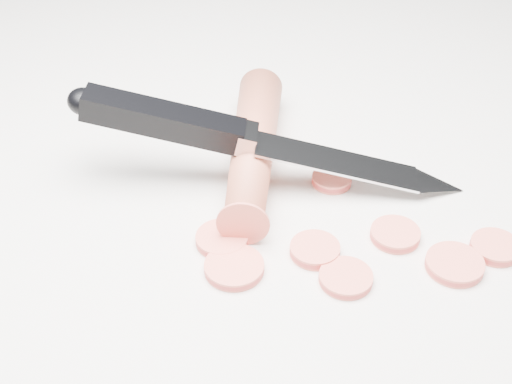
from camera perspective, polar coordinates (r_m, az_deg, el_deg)
name	(u,v)px	position (r m, az deg, el deg)	size (l,w,h in m)	color
ground	(308,210)	(0.51, 4.17, -1.48)	(2.40, 2.40, 0.00)	white
carrot	(253,147)	(0.54, -0.23, 3.63)	(0.03, 0.03, 0.18)	#C65539
carrot_slice_0	(234,267)	(0.46, -1.76, -6.04)	(0.04, 0.04, 0.01)	#F46350
carrot_slice_1	(315,250)	(0.48, 4.73, -4.64)	(0.03, 0.03, 0.01)	#F46350
carrot_slice_2	(346,278)	(0.46, 7.20, -6.83)	(0.03, 0.03, 0.01)	#F46350
carrot_slice_3	(455,264)	(0.48, 15.61, -5.60)	(0.04, 0.04, 0.01)	#F46350
carrot_slice_4	(495,247)	(0.50, 18.58, -4.22)	(0.03, 0.03, 0.01)	#F46350
carrot_slice_5	(222,239)	(0.48, -2.74, -3.78)	(0.04, 0.04, 0.01)	#F46350
carrot_slice_6	(395,234)	(0.50, 11.08, -3.34)	(0.03, 0.03, 0.01)	#F46350
carrot_slice_7	(332,179)	(0.54, 6.09, 1.02)	(0.03, 0.03, 0.01)	#F46350
kitchen_knife	(270,139)	(0.52, 1.10, 4.25)	(0.27, 0.17, 0.07)	#B3B5B9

